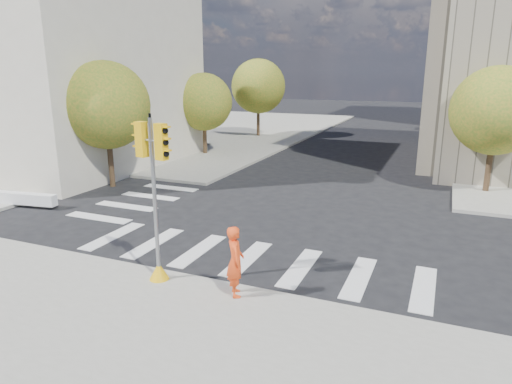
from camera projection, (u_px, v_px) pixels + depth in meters
ground at (272, 239)px, 16.50m from camera, size 160.00×160.00×0.00m
sidewalk_far_left at (181, 129)px, 47.13m from camera, size 28.00×40.00×0.15m
classical_building at (28, 62)px, 29.46m from camera, size 19.00×15.00×12.70m
tree_lw_near at (106, 105)px, 22.91m from camera, size 4.40×4.40×6.41m
tree_lw_mid at (204, 102)px, 31.93m from camera, size 4.00×4.00×5.77m
tree_lw_far at (258, 86)px, 40.64m from camera, size 4.80×4.80×6.95m
tree_re_near at (496, 111)px, 21.55m from camera, size 4.20×4.20×6.16m
tree_re_mid at (483, 93)px, 32.16m from camera, size 4.60×4.60×6.66m
tree_re_far at (475, 93)px, 42.98m from camera, size 4.00×4.00×5.88m
lamp_near at (502, 96)px, 24.79m from camera, size 0.35×0.18×8.11m
lamp_far at (486, 87)px, 37.26m from camera, size 0.35×0.18×8.11m
traffic_signal at (155, 212)px, 12.49m from camera, size 1.08×0.56×4.68m
photographer at (235, 261)px, 11.85m from camera, size 0.76×0.83×1.91m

